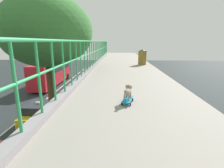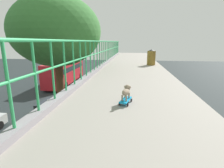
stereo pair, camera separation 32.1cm
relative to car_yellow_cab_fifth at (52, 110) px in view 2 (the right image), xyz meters
name	(u,v)px [view 2 (the right image)]	position (x,y,z in m)	size (l,w,h in m)	color
overpass_deck	(128,161)	(6.80, -11.25, 4.18)	(3.19, 36.89, 0.54)	gray
green_railing	(13,116)	(5.25, -11.25, 4.75)	(0.20, 35.04, 1.31)	gray
car_yellow_cab_fifth	(52,110)	(0.00, 0.00, 0.00)	(1.94, 4.37, 1.71)	yellow
city_bus	(65,71)	(-3.68, 12.63, 1.22)	(2.66, 11.22, 3.48)	#B31A22
roadside_tree_mid	(56,33)	(3.17, -4.99, 6.14)	(4.27, 4.27, 8.61)	brown
toy_skateboard	(126,100)	(6.71, -9.79, 4.52)	(0.28, 0.47, 0.09)	#0F95D9
small_dog	(126,91)	(6.72, -9.76, 4.72)	(0.21, 0.38, 0.29)	gray
litter_bin	(151,57)	(7.85, -3.49, 4.89)	(0.46, 0.46, 0.85)	olive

